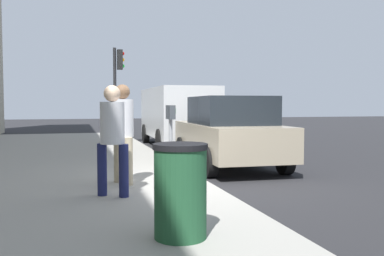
% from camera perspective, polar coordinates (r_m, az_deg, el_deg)
% --- Properties ---
extents(ground_plane, '(80.00, 80.00, 0.00)m').
position_cam_1_polar(ground_plane, '(8.25, 1.48, -7.82)').
color(ground_plane, '#232326').
rests_on(ground_plane, ground).
extents(sidewalk_slab, '(28.00, 6.00, 0.15)m').
position_cam_1_polar(sidewalk_slab, '(7.92, -19.99, -7.93)').
color(sidewalk_slab, gray).
rests_on(sidewalk_slab, ground_plane).
extents(parking_meter, '(0.36, 0.12, 1.41)m').
position_cam_1_polar(parking_meter, '(7.91, -2.88, 0.22)').
color(parking_meter, gray).
rests_on(parking_meter, sidewalk_slab).
extents(pedestrian_at_meter, '(0.51, 0.39, 1.78)m').
position_cam_1_polar(pedestrian_at_meter, '(7.67, -9.28, 0.37)').
color(pedestrian_at_meter, tan).
rests_on(pedestrian_at_meter, sidewalk_slab).
extents(pedestrian_bystander, '(0.37, 0.46, 1.72)m').
position_cam_1_polar(pedestrian_bystander, '(6.64, -10.64, -0.48)').
color(pedestrian_bystander, '#191E4C').
rests_on(pedestrian_bystander, sidewalk_slab).
extents(parked_sedan_near, '(4.46, 2.09, 1.77)m').
position_cam_1_polar(parked_sedan_near, '(10.65, 4.97, -0.49)').
color(parked_sedan_near, gray).
rests_on(parked_sedan_near, ground_plane).
extents(parked_van_far, '(5.23, 2.19, 2.18)m').
position_cam_1_polar(parked_van_far, '(15.99, -2.02, 2.04)').
color(parked_van_far, silver).
rests_on(parked_van_far, ground_plane).
extents(traffic_signal, '(0.24, 0.44, 3.60)m').
position_cam_1_polar(traffic_signal, '(16.72, -9.98, 6.57)').
color(traffic_signal, black).
rests_on(traffic_signal, sidewalk_slab).
extents(trash_bin, '(0.59, 0.59, 1.01)m').
position_cam_1_polar(trash_bin, '(4.56, -1.57, -8.41)').
color(trash_bin, '#1E4C2D').
rests_on(trash_bin, sidewalk_slab).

